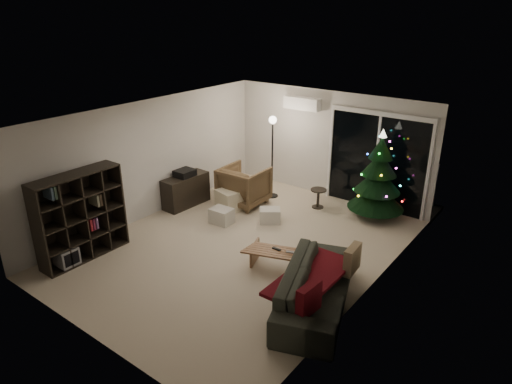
# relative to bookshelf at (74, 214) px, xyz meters

# --- Properties ---
(room) EXTENTS (6.50, 7.51, 2.60)m
(room) POSITION_rel_bookshelf_xyz_m (2.71, 3.49, 0.21)
(room) COLOR beige
(room) RESTS_ON ground
(bookshelf) EXTENTS (1.04, 1.63, 1.61)m
(bookshelf) POSITION_rel_bookshelf_xyz_m (0.00, 0.00, 0.00)
(bookshelf) COLOR black
(bookshelf) RESTS_ON floor
(media_cabinet) EXTENTS (0.46, 1.14, 0.70)m
(media_cabinet) POSITION_rel_bookshelf_xyz_m (0.00, 2.76, -0.45)
(media_cabinet) COLOR black
(media_cabinet) RESTS_ON floor
(stereo) EXTENTS (0.36, 0.42, 0.15)m
(stereo) POSITION_rel_bookshelf_xyz_m (0.00, 2.76, -0.02)
(stereo) COLOR black
(stereo) RESTS_ON media_cabinet
(armchair) EXTENTS (1.00, 1.02, 0.89)m
(armchair) POSITION_rel_bookshelf_xyz_m (1.01, 3.61, -0.36)
(armchair) COLOR brown
(armchair) RESTS_ON floor
(ottoman) EXTENTS (0.62, 0.62, 0.46)m
(ottoman) POSITION_rel_bookshelf_xyz_m (0.96, 3.18, -0.57)
(ottoman) COLOR beige
(ottoman) RESTS_ON floor
(cardboard_box_a) EXTENTS (0.47, 0.36, 0.32)m
(cardboard_box_a) POSITION_rel_bookshelf_xyz_m (1.26, 2.54, -0.64)
(cardboard_box_a) COLOR beige
(cardboard_box_a) RESTS_ON floor
(cardboard_box_b) EXTENTS (0.54, 0.52, 0.30)m
(cardboard_box_b) POSITION_rel_bookshelf_xyz_m (2.05, 3.18, -0.65)
(cardboard_box_b) COLOR beige
(cardboard_box_b) RESTS_ON floor
(side_table) EXTENTS (0.46, 0.46, 0.44)m
(side_table) POSITION_rel_bookshelf_xyz_m (2.48, 4.45, -0.58)
(side_table) COLOR black
(side_table) RESTS_ON floor
(floor_lamp) EXTENTS (0.30, 0.30, 1.90)m
(floor_lamp) POSITION_rel_bookshelf_xyz_m (1.26, 4.36, 0.15)
(floor_lamp) COLOR black
(floor_lamp) RESTS_ON floor
(sofa) EXTENTS (1.61, 2.46, 0.67)m
(sofa) POSITION_rel_bookshelf_xyz_m (4.30, 1.22, -0.47)
(sofa) COLOR #2F3329
(sofa) RESTS_ON floor
(sofa_throw) EXTENTS (0.71, 1.65, 0.05)m
(sofa_throw) POSITION_rel_bookshelf_xyz_m (4.20, 1.22, -0.32)
(sofa_throw) COLOR #530B15
(sofa_throw) RESTS_ON sofa
(cushion_a) EXTENTS (0.17, 0.45, 0.44)m
(cushion_a) POSITION_rel_bookshelf_xyz_m (4.55, 1.87, -0.20)
(cushion_a) COLOR tan
(cushion_a) RESTS_ON sofa
(cushion_b) EXTENTS (0.16, 0.45, 0.44)m
(cushion_b) POSITION_rel_bookshelf_xyz_m (4.55, 0.57, -0.20)
(cushion_b) COLOR #530B15
(cushion_b) RESTS_ON sofa
(coffee_table) EXTENTS (1.37, 0.86, 0.41)m
(coffee_table) POSITION_rel_bookshelf_xyz_m (3.39, 1.70, -0.60)
(coffee_table) COLOR #946847
(coffee_table) RESTS_ON floor
(remote_a) EXTENTS (0.16, 0.05, 0.02)m
(remote_a) POSITION_rel_bookshelf_xyz_m (3.24, 1.70, -0.38)
(remote_a) COLOR black
(remote_a) RESTS_ON coffee_table
(remote_b) EXTENTS (0.16, 0.09, 0.02)m
(remote_b) POSITION_rel_bookshelf_xyz_m (3.49, 1.75, -0.38)
(remote_b) COLOR slate
(remote_b) RESTS_ON coffee_table
(christmas_tree) EXTENTS (1.31, 1.31, 1.94)m
(christmas_tree) POSITION_rel_bookshelf_xyz_m (3.70, 4.78, 0.17)
(christmas_tree) COLOR black
(christmas_tree) RESTS_ON floor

